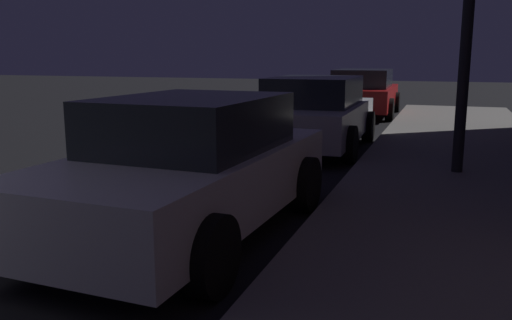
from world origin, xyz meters
TOP-DOWN VIEW (x-y plane):
  - car_white at (2.85, 3.36)m, footprint 2.11×4.10m
  - car_silver at (2.85, 8.90)m, footprint 2.07×4.14m
  - car_red at (2.85, 15.38)m, footprint 2.13×4.35m

SIDE VIEW (x-z plane):
  - car_white at x=2.85m, z-range -0.01..1.42m
  - car_silver at x=2.85m, z-range 0.00..1.43m
  - car_red at x=2.85m, z-range 0.01..1.44m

